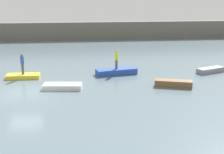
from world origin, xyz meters
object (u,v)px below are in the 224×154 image
object	(u,v)px
rowboat_yellow	(23,76)
rowboat_grey	(210,70)
person_hiviz_shirt	(116,58)
rowboat_blue	(116,72)
rowboat_white	(63,86)
person_blue_shirt	(22,63)
rowboat_brown	(173,83)

from	to	relation	value
rowboat_yellow	rowboat_grey	distance (m)	17.58
person_hiviz_shirt	rowboat_blue	bearing A→B (deg)	-90.00
rowboat_white	person_hiviz_shirt	distance (m)	6.51
rowboat_yellow	person_blue_shirt	distance (m)	1.24
rowboat_yellow	rowboat_white	xyz separation A→B (m)	(3.62, -3.74, 0.02)
rowboat_white	rowboat_blue	distance (m)	6.37
rowboat_brown	person_hiviz_shirt	world-z (taller)	person_hiviz_shirt
person_blue_shirt	rowboat_yellow	bearing A→B (deg)	180.00
rowboat_grey	person_hiviz_shirt	world-z (taller)	person_hiviz_shirt
person_blue_shirt	rowboat_white	bearing A→B (deg)	-45.93
rowboat_yellow	rowboat_brown	distance (m)	13.30
rowboat_blue	person_hiviz_shirt	distance (m)	1.25
rowboat_yellow	rowboat_brown	xyz separation A→B (m)	(12.62, -4.18, 0.09)
rowboat_blue	person_blue_shirt	bearing A→B (deg)	170.36
rowboat_blue	rowboat_yellow	bearing A→B (deg)	170.36
rowboat_grey	rowboat_brown	bearing A→B (deg)	-161.75
rowboat_grey	person_hiviz_shirt	size ratio (longest dim) A/B	1.61
rowboat_blue	rowboat_grey	bearing A→B (deg)	-13.90
rowboat_grey	person_blue_shirt	size ratio (longest dim) A/B	1.51
rowboat_yellow	person_hiviz_shirt	bearing A→B (deg)	2.18
rowboat_white	rowboat_blue	world-z (taller)	rowboat_blue
rowboat_blue	person_blue_shirt	xyz separation A→B (m)	(-8.50, -0.36, 1.15)
rowboat_white	rowboat_brown	world-z (taller)	rowboat_brown
rowboat_blue	rowboat_grey	size ratio (longest dim) A/B	1.34
rowboat_white	rowboat_blue	bearing A→B (deg)	46.90
rowboat_yellow	person_blue_shirt	size ratio (longest dim) A/B	1.56
rowboat_blue	rowboat_white	bearing A→B (deg)	-152.01
person_blue_shirt	person_hiviz_shirt	xyz separation A→B (m)	(8.50, 0.36, 0.10)
rowboat_yellow	rowboat_brown	size ratio (longest dim) A/B	0.98
rowboat_yellow	rowboat_grey	bearing A→B (deg)	-0.02
rowboat_brown	person_blue_shirt	distance (m)	13.35
person_blue_shirt	rowboat_grey	bearing A→B (deg)	0.26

